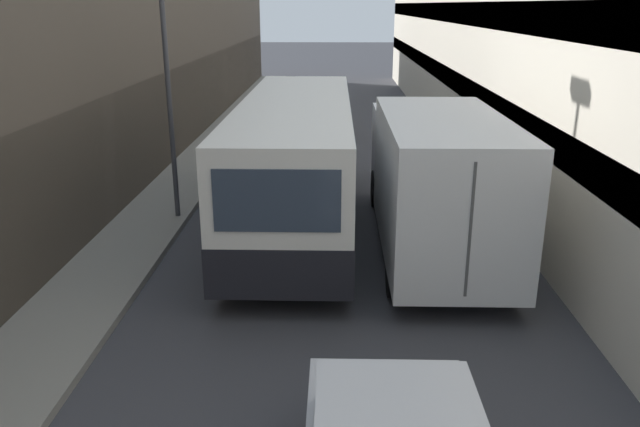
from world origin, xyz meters
name	(u,v)px	position (x,y,z in m)	size (l,w,h in m)	color
ground_plane	(333,203)	(0.00, 15.00, 0.00)	(150.00, 150.00, 0.00)	#38383D
sidewalk_left	(169,199)	(-4.45, 15.00, 0.07)	(1.76, 60.00, 0.14)	gray
building_left_shopfront	(81,71)	(-6.43, 15.00, 3.47)	(2.40, 60.00, 7.64)	#51473D
building_right_apartment	(554,4)	(5.31, 15.00, 5.08)	(2.40, 60.00, 10.21)	beige
bus	(297,160)	(-0.87, 13.35, 1.59)	(2.50, 10.13, 2.99)	silver
box_truck	(435,175)	(2.16, 11.84, 1.64)	(2.31, 7.69, 3.03)	silver
panel_van	(316,104)	(-0.78, 25.08, 1.12)	(2.00, 4.78, 2.01)	silver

